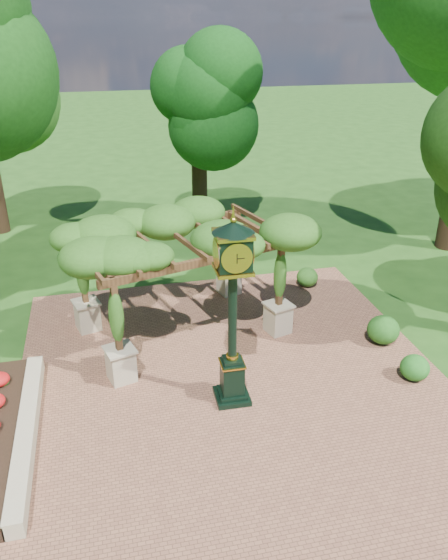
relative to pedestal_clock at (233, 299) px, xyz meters
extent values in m
plane|color=#1E4714|center=(0.21, -0.81, -2.59)|extent=(120.00, 120.00, 0.00)
cube|color=brown|center=(0.21, 0.19, -2.57)|extent=(10.00, 12.00, 0.04)
cube|color=#C6B793|center=(-4.39, -0.31, -2.39)|extent=(0.35, 5.00, 0.40)
cube|color=black|center=(0.00, 0.00, -2.49)|extent=(0.78, 0.78, 0.11)
cube|color=black|center=(0.00, 0.00, -1.98)|extent=(0.49, 0.49, 0.85)
cube|color=gold|center=(0.00, 0.00, -1.60)|extent=(0.54, 0.54, 0.04)
cylinder|color=black|center=(0.00, 0.00, -0.37)|extent=(0.19, 0.19, 2.18)
cube|color=black|center=(0.00, 0.00, 1.05)|extent=(0.68, 0.68, 0.66)
cylinder|color=white|center=(-0.01, -0.34, 1.05)|extent=(0.57, 0.04, 0.57)
cone|color=black|center=(0.00, 0.00, 1.57)|extent=(0.87, 0.87, 0.24)
sphere|color=gold|center=(0.00, 0.00, 1.71)|extent=(0.13, 0.13, 0.13)
cube|color=#C1B28F|center=(-2.37, 1.31, -2.15)|extent=(0.72, 0.72, 0.81)
cube|color=#4E321A|center=(-2.37, 1.31, -0.87)|extent=(0.18, 0.18, 1.66)
cube|color=#C1B28F|center=(1.92, 2.56, -2.15)|extent=(0.72, 0.72, 0.81)
cube|color=#4E321A|center=(1.92, 2.56, -0.87)|extent=(0.18, 0.18, 1.66)
cube|color=#C1B28F|center=(-3.13, 3.89, -2.15)|extent=(0.72, 0.72, 0.81)
cube|color=#4E321A|center=(-3.13, 3.89, -0.87)|extent=(0.18, 0.18, 1.66)
cube|color=#C1B28F|center=(1.17, 5.14, -2.15)|extent=(0.72, 0.72, 0.81)
cube|color=#4E321A|center=(1.17, 5.14, -0.87)|extent=(0.18, 0.18, 1.66)
cube|color=#4E321A|center=(-0.23, 1.94, 0.03)|extent=(5.02, 1.57, 0.20)
cube|color=#4E321A|center=(-0.98, 4.52, 0.03)|extent=(5.02, 1.57, 0.20)
ellipsoid|color=#275317|center=(-0.60, 3.23, 0.27)|extent=(5.89, 4.55, 0.90)
cube|color=gray|center=(1.64, 8.24, -2.55)|extent=(0.57, 0.57, 0.09)
cylinder|color=gray|center=(1.64, 8.24, -2.16)|extent=(0.29, 0.29, 0.78)
cylinder|color=gray|center=(1.64, 8.24, -1.75)|extent=(0.54, 0.54, 0.04)
ellipsoid|color=#1F601B|center=(4.40, -0.25, -2.24)|extent=(0.75, 0.75, 0.62)
ellipsoid|color=#1F5517|center=(4.45, 1.40, -2.17)|extent=(0.97, 0.97, 0.76)
ellipsoid|color=#316B1F|center=(3.73, 5.04, -2.25)|extent=(0.89, 0.89, 0.61)
cylinder|color=black|center=(1.58, 11.96, -1.15)|extent=(0.63, 0.63, 2.88)
ellipsoid|color=#0E380E|center=(1.58, 11.96, 2.56)|extent=(3.31, 3.31, 4.54)
camera|label=1|loc=(-2.45, -9.67, 5.24)|focal=35.00mm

